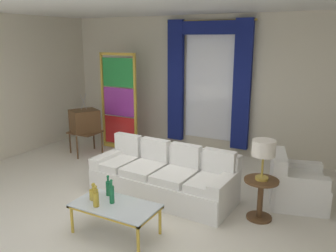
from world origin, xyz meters
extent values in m
plane|color=silver|center=(0.00, 0.00, 0.00)|extent=(16.00, 16.00, 0.00)
cube|color=beige|center=(0.00, 3.06, 1.50)|extent=(8.00, 0.12, 3.00)
cube|color=beige|center=(-3.66, 0.60, 1.50)|extent=(0.12, 7.00, 3.00)
cube|color=white|center=(0.00, 0.80, 3.02)|extent=(8.00, 7.60, 0.04)
cube|color=white|center=(-0.03, 2.98, 1.55)|extent=(1.10, 0.02, 2.50)
cylinder|color=gold|center=(-0.03, 2.90, 2.86)|extent=(2.00, 0.04, 0.04)
cube|color=navy|center=(-0.80, 2.88, 1.55)|extent=(0.36, 0.12, 2.70)
cube|color=navy|center=(0.74, 2.88, 1.55)|extent=(0.36, 0.12, 2.70)
cube|color=navy|center=(-0.03, 2.88, 2.72)|extent=(1.80, 0.10, 0.28)
cube|color=white|center=(0.23, 0.39, 0.19)|extent=(2.36, 1.01, 0.38)
cube|color=white|center=(0.25, 0.76, 0.39)|extent=(2.33, 0.31, 0.78)
cube|color=white|center=(1.30, 0.33, 0.28)|extent=(0.24, 0.86, 0.56)
cube|color=white|center=(-0.84, 0.44, 0.28)|extent=(0.24, 0.86, 0.56)
cube|color=white|center=(1.10, 0.29, 0.44)|extent=(0.57, 0.76, 0.12)
cube|color=white|center=(1.12, 0.61, 0.66)|extent=(0.52, 0.16, 0.40)
cube|color=white|center=(0.52, 0.32, 0.44)|extent=(0.57, 0.76, 0.12)
cube|color=white|center=(0.54, 0.64, 0.66)|extent=(0.52, 0.16, 0.40)
cube|color=white|center=(-0.06, 0.35, 0.44)|extent=(0.57, 0.76, 0.12)
cube|color=white|center=(-0.04, 0.67, 0.66)|extent=(0.52, 0.16, 0.40)
cube|color=white|center=(-0.64, 0.38, 0.44)|extent=(0.57, 0.76, 0.12)
cube|color=white|center=(-0.62, 0.70, 0.66)|extent=(0.52, 0.16, 0.40)
cube|color=silver|center=(0.24, -0.86, 0.40)|extent=(1.12, 0.60, 0.02)
cube|color=gold|center=(0.24, -0.58, 0.38)|extent=(1.12, 0.04, 0.03)
cube|color=gold|center=(0.24, -1.15, 0.38)|extent=(1.12, 0.04, 0.03)
cube|color=gold|center=(-0.29, -0.86, 0.38)|extent=(0.04, 0.60, 0.03)
cube|color=gold|center=(0.78, -0.86, 0.38)|extent=(0.04, 0.60, 0.03)
cylinder|color=gold|center=(-0.27, -0.60, 0.19)|extent=(0.04, 0.04, 0.38)
cylinder|color=gold|center=(0.76, -0.60, 0.19)|extent=(0.04, 0.04, 0.38)
cylinder|color=gold|center=(-0.27, -1.13, 0.19)|extent=(0.04, 0.04, 0.38)
cylinder|color=gold|center=(0.76, -1.13, 0.19)|extent=(0.04, 0.04, 0.38)
cylinder|color=#196B3D|center=(-0.01, -0.68, 0.51)|extent=(0.06, 0.06, 0.20)
cylinder|color=#196B3D|center=(-0.01, -0.68, 0.64)|extent=(0.03, 0.03, 0.06)
sphere|color=#196B3D|center=(-0.01, -0.68, 0.68)|extent=(0.04, 0.04, 0.04)
cylinder|color=#196B3D|center=(0.18, -0.84, 0.53)|extent=(0.07, 0.07, 0.24)
cylinder|color=#196B3D|center=(0.18, -0.84, 0.68)|extent=(0.03, 0.03, 0.06)
sphere|color=#196B3D|center=(0.18, -0.84, 0.72)|extent=(0.04, 0.04, 0.04)
cylinder|color=gold|center=(0.06, -1.02, 0.50)|extent=(0.08, 0.08, 0.19)
cylinder|color=gold|center=(0.06, -1.02, 0.63)|extent=(0.03, 0.03, 0.06)
sphere|color=gold|center=(0.06, -1.02, 0.68)|extent=(0.04, 0.04, 0.04)
cylinder|color=gold|center=(-0.10, -0.87, 0.48)|extent=(0.12, 0.12, 0.13)
cylinder|color=gold|center=(-0.10, -0.87, 0.57)|extent=(0.04, 0.04, 0.05)
sphere|color=gold|center=(-0.10, -0.87, 0.62)|extent=(0.05, 0.05, 0.05)
cube|color=brown|center=(-2.32, 1.48, 0.50)|extent=(0.62, 0.54, 0.03)
cylinder|color=brown|center=(-2.66, 1.35, 0.25)|extent=(0.04, 0.04, 0.50)
cylinder|color=brown|center=(-2.39, 1.84, 0.25)|extent=(0.04, 0.04, 0.50)
cylinder|color=brown|center=(-2.24, 1.12, 0.25)|extent=(0.04, 0.04, 0.50)
cylinder|color=brown|center=(-1.97, 1.61, 0.25)|extent=(0.04, 0.04, 0.50)
cube|color=brown|center=(-2.32, 1.48, 0.76)|extent=(0.69, 0.72, 0.48)
cube|color=black|center=(-2.52, 1.59, 0.78)|extent=(0.20, 0.35, 0.30)
cylinder|color=gold|center=(-2.56, 1.53, 0.59)|extent=(0.03, 0.04, 0.04)
cylinder|color=gold|center=(-2.49, 1.67, 0.59)|extent=(0.03, 0.04, 0.04)
cylinder|color=silver|center=(-2.32, 1.48, 1.18)|extent=(0.07, 0.12, 0.34)
cylinder|color=silver|center=(-2.32, 1.48, 1.18)|extent=(0.07, 0.12, 0.34)
cube|color=white|center=(2.22, 1.16, 0.20)|extent=(0.98, 0.98, 0.40)
cube|color=white|center=(2.22, 1.16, 0.45)|extent=(0.84, 0.84, 0.10)
cube|color=white|center=(1.91, 1.08, 0.40)|extent=(0.40, 0.82, 0.80)
cube|color=white|center=(2.14, 1.47, 0.29)|extent=(0.76, 0.36, 0.58)
cube|color=white|center=(2.30, 0.85, 0.29)|extent=(0.76, 0.36, 0.58)
cube|color=gold|center=(-2.33, 2.16, 1.10)|extent=(0.05, 0.05, 2.20)
cube|color=gold|center=(-1.43, 2.16, 1.10)|extent=(0.05, 0.05, 2.20)
cube|color=gold|center=(-1.88, 2.16, 2.17)|extent=(0.90, 0.05, 0.06)
cube|color=gold|center=(-1.88, 2.16, 0.05)|extent=(0.90, 0.05, 0.10)
cube|color=red|center=(-1.88, 2.16, 0.43)|extent=(0.82, 0.02, 0.64)
cube|color=purple|center=(-1.88, 2.16, 1.10)|extent=(0.82, 0.02, 0.64)
cube|color=#238E3D|center=(-1.88, 2.16, 1.77)|extent=(0.82, 0.02, 0.64)
cylinder|color=beige|center=(-1.45, 1.97, 0.03)|extent=(0.16, 0.16, 0.06)
ellipsoid|color=#15629C|center=(-1.45, 1.97, 0.14)|extent=(0.18, 0.32, 0.20)
sphere|color=#15629C|center=(-1.45, 2.11, 0.25)|extent=(0.09, 0.09, 0.09)
cone|color=gold|center=(-1.45, 2.17, 0.25)|extent=(0.02, 0.04, 0.02)
cone|color=#22883B|center=(-1.45, 1.79, 0.24)|extent=(0.44, 0.40, 0.50)
cylinder|color=brown|center=(1.81, 0.42, 0.58)|extent=(0.48, 0.48, 0.03)
cylinder|color=brown|center=(1.81, 0.42, 0.29)|extent=(0.08, 0.08, 0.55)
cylinder|color=brown|center=(1.81, 0.42, 0.01)|extent=(0.36, 0.36, 0.03)
cylinder|color=#B29338|center=(1.81, 0.42, 0.61)|extent=(0.18, 0.18, 0.04)
cylinder|color=#B29338|center=(1.81, 0.42, 0.81)|extent=(0.03, 0.03, 0.36)
cylinder|color=silver|center=(1.81, 0.42, 1.05)|extent=(0.32, 0.32, 0.22)
camera|label=1|loc=(2.80, -4.17, 2.50)|focal=37.24mm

